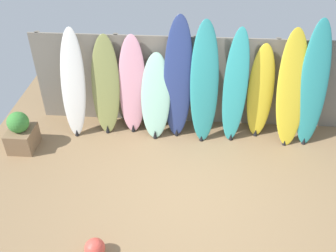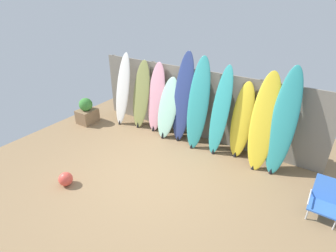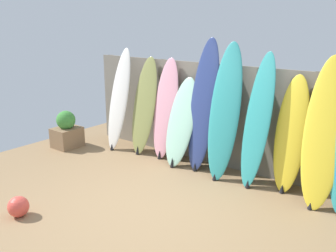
{
  "view_description": "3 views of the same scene",
  "coord_description": "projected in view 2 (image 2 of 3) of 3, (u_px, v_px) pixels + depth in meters",
  "views": [
    {
      "loc": [
        -0.06,
        -4.24,
        4.42
      ],
      "look_at": [
        -0.4,
        0.61,
        0.85
      ],
      "focal_mm": 40.0,
      "sensor_mm": 36.0,
      "label": 1
    },
    {
      "loc": [
        2.74,
        -3.58,
        3.49
      ],
      "look_at": [
        -0.19,
        0.85,
        0.73
      ],
      "focal_mm": 28.0,
      "sensor_mm": 36.0,
      "label": 2
    },
    {
      "loc": [
        3.06,
        -3.52,
        2.51
      ],
      "look_at": [
        -0.48,
        0.96,
        0.89
      ],
      "focal_mm": 40.0,
      "sensor_mm": 36.0,
      "label": 3
    }
  ],
  "objects": [
    {
      "name": "surfboard_seafoam_3",
      "position": [
        168.0,
        108.0,
        6.79
      ],
      "size": [
        0.55,
        0.6,
        1.56
      ],
      "color": "#9ED6BC",
      "rests_on": "ground"
    },
    {
      "name": "surfboard_teal_6",
      "position": [
        220.0,
        112.0,
        5.98
      ],
      "size": [
        0.48,
        0.55,
        2.08
      ],
      "color": "teal",
      "rests_on": "ground"
    },
    {
      "name": "surfboard_teal_9",
      "position": [
        283.0,
        123.0,
        5.29
      ],
      "size": [
        0.52,
        0.62,
        2.25
      ],
      "color": "teal",
      "rests_on": "ground"
    },
    {
      "name": "ground",
      "position": [
        153.0,
        174.0,
        5.61
      ],
      "size": [
        7.68,
        7.68,
        0.0
      ],
      "primitive_type": "plane",
      "color": "#8E704C"
    },
    {
      "name": "surfboard_teal_5",
      "position": [
        198.0,
        104.0,
        6.19
      ],
      "size": [
        0.56,
        0.62,
        2.2
      ],
      "color": "teal",
      "rests_on": "ground"
    },
    {
      "name": "beach_chair",
      "position": [
        326.0,
        199.0,
        4.47
      ],
      "size": [
        0.5,
        0.57,
        0.64
      ],
      "rotation": [
        0.0,
        0.0,
        -0.19
      ],
      "color": "silver",
      "rests_on": "ground"
    },
    {
      "name": "fence_back",
      "position": [
        199.0,
        105.0,
        6.68
      ],
      "size": [
        6.08,
        0.11,
        1.8
      ],
      "color": "gray",
      "rests_on": "ground"
    },
    {
      "name": "surfboard_yellow_8",
      "position": [
        264.0,
        123.0,
        5.47
      ],
      "size": [
        0.62,
        0.7,
        2.08
      ],
      "color": "yellow",
      "rests_on": "ground"
    },
    {
      "name": "beach_ball",
      "position": [
        66.0,
        179.0,
        5.23
      ],
      "size": [
        0.28,
        0.28,
        0.28
      ],
      "primitive_type": "sphere",
      "color": "#E54C3F",
      "rests_on": "ground"
    },
    {
      "name": "surfboard_navy_4",
      "position": [
        183.0,
        98.0,
        6.49
      ],
      "size": [
        0.55,
        0.53,
        2.25
      ],
      "color": "navy",
      "rests_on": "ground"
    },
    {
      "name": "surfboard_white_0",
      "position": [
        123.0,
        90.0,
        7.4
      ],
      "size": [
        0.47,
        0.6,
        2.0
      ],
      "color": "white",
      "rests_on": "ground"
    },
    {
      "name": "surfboard_olive_1",
      "position": [
        141.0,
        95.0,
        7.24
      ],
      "size": [
        0.53,
        0.52,
        1.86
      ],
      "color": "olive",
      "rests_on": "ground"
    },
    {
      "name": "planter_box",
      "position": [
        87.0,
        112.0,
        7.65
      ],
      "size": [
        0.46,
        0.54,
        0.76
      ],
      "color": "#846647",
      "rests_on": "ground"
    },
    {
      "name": "surfboard_pink_2",
      "position": [
        156.0,
        98.0,
        7.02
      ],
      "size": [
        0.51,
        0.44,
        1.86
      ],
      "color": "pink",
      "rests_on": "ground"
    },
    {
      "name": "surfboard_yellow_7",
      "position": [
        242.0,
        121.0,
        5.9
      ],
      "size": [
        0.48,
        0.41,
        1.77
      ],
      "color": "yellow",
      "rests_on": "ground"
    }
  ]
}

